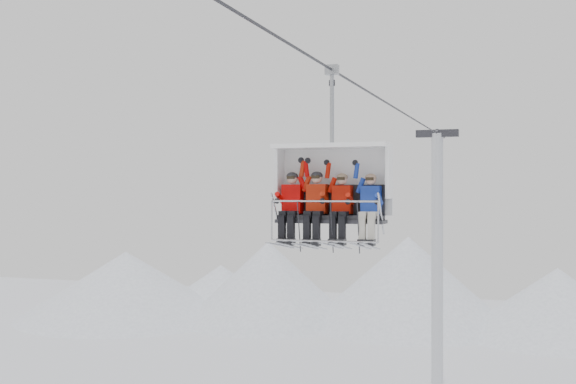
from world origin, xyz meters
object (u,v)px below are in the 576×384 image
(skier_center_left, at_px, (316,204))
(skier_far_right, at_px, (370,205))
(chairlift_carrier, at_px, (333,183))
(lift_tower_right, at_px, (437,292))
(skier_center_right, at_px, (341,205))
(skier_far_left, at_px, (291,204))

(skier_center_left, xyz_separation_m, skier_far_right, (1.25, -0.01, -0.03))
(chairlift_carrier, distance_m, skier_center_left, 0.65)
(skier_center_left, bearing_deg, skier_far_right, -0.29)
(lift_tower_right, bearing_deg, skier_far_right, -87.24)
(chairlift_carrier, distance_m, skier_center_right, 0.64)
(lift_tower_right, distance_m, chairlift_carrier, 19.41)
(lift_tower_right, distance_m, skier_far_left, 19.62)
(skier_far_left, height_order, skier_center_left, skier_center_left)
(lift_tower_right, bearing_deg, chairlift_carrier, -90.00)
(chairlift_carrier, relative_size, skier_center_left, 2.25)
(chairlift_carrier, relative_size, skier_center_right, 2.34)
(skier_far_left, relative_size, skier_far_right, 1.04)
(chairlift_carrier, height_order, skier_far_left, chairlift_carrier)
(skier_far_left, bearing_deg, lift_tower_right, 87.24)
(skier_far_left, bearing_deg, skier_center_left, 0.09)
(skier_far_left, relative_size, skier_center_right, 1.03)
(lift_tower_right, relative_size, skier_center_left, 7.60)
(chairlift_carrier, bearing_deg, lift_tower_right, 90.00)
(lift_tower_right, xyz_separation_m, skier_center_left, (-0.33, -19.08, 4.47))
(lift_tower_right, distance_m, skier_far_right, 19.62)
(skier_far_left, distance_m, skier_center_right, 1.18)
(chairlift_carrier, distance_m, skier_far_left, 1.08)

